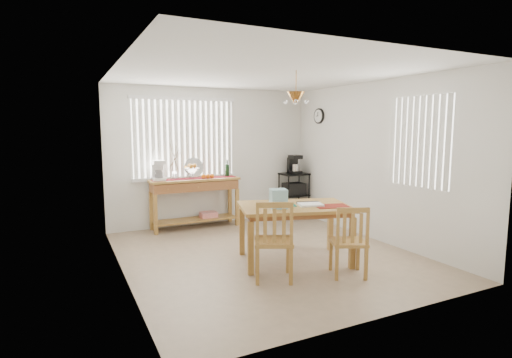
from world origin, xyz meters
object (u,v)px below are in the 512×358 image
chair_left (274,241)px  chair_right (349,242)px  wire_cart (294,191)px  dining_table (294,212)px  sideboard (195,191)px  cart_items (294,165)px

chair_left → chair_right: (0.91, -0.30, -0.05)m
wire_cart → chair_left: chair_left is taller
dining_table → chair_left: size_ratio=1.69×
sideboard → chair_left: 2.93m
sideboard → cart_items: size_ratio=4.35×
sideboard → dining_table: (0.65, -2.43, 0.01)m
chair_left → cart_items: bearing=54.6°
chair_left → sideboard: bearing=91.0°
sideboard → dining_table: sideboard is taller
wire_cart → chair_left: size_ratio=0.92×
cart_items → chair_right: 3.49m
sideboard → dining_table: size_ratio=0.97×
sideboard → cart_items: cart_items is taller
chair_right → chair_left: bearing=161.7°
sideboard → chair_left: size_ratio=1.65×
dining_table → chair_right: (0.31, -0.79, -0.26)m
wire_cart → dining_table: (-1.48, -2.42, 0.15)m
chair_right → cart_items: bearing=70.0°
wire_cart → dining_table: 2.85m
dining_table → chair_right: 0.89m
cart_items → dining_table: 2.88m
chair_right → wire_cart: bearing=70.0°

